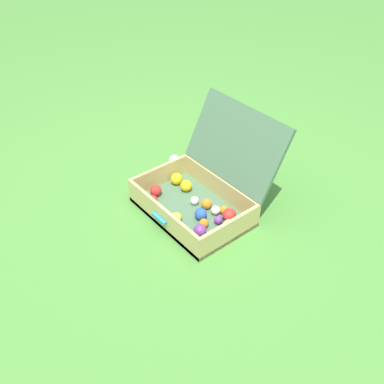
{
  "coord_description": "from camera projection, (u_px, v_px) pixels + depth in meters",
  "views": [
    {
      "loc": [
        1.5,
        -1.2,
        1.58
      ],
      "look_at": [
        0.07,
        -0.04,
        0.15
      ],
      "focal_mm": 40.48,
      "sensor_mm": 36.0,
      "label": 1
    }
  ],
  "objects": [
    {
      "name": "ground_plane",
      "position": [
        190.0,
        204.0,
        2.49
      ],
      "size": [
        16.0,
        16.0,
        0.0
      ],
      "primitive_type": "plane",
      "color": "#4C8C38"
    },
    {
      "name": "stray_ball_on_grass",
      "position": [
        174.0,
        160.0,
        2.77
      ],
      "size": [
        0.07,
        0.07,
        0.07
      ],
      "primitive_type": "sphere",
      "color": "white",
      "rests_on": "ground"
    },
    {
      "name": "open_suitcase",
      "position": [
        204.0,
        191.0,
        2.39
      ],
      "size": [
        0.63,
        0.64,
        0.53
      ],
      "color": "#4C7051",
      "rests_on": "ground"
    }
  ]
}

